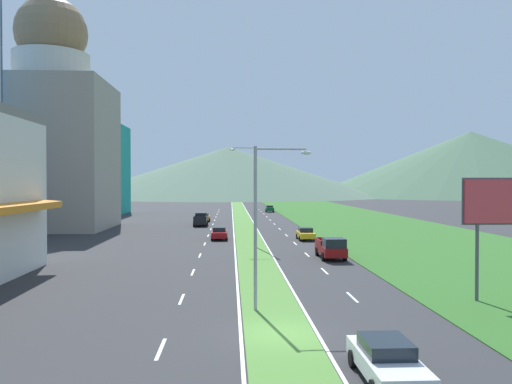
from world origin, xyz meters
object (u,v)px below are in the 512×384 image
(car_0, at_px, (270,209))
(car_4, at_px, (204,217))
(car_3, at_px, (219,233))
(street_lamp_near, at_px, (262,215))
(street_lamp_mid, at_px, (253,191))
(car_2, at_px, (306,234))
(pickup_truck_0, at_px, (201,220))
(car_1, at_px, (387,360))
(billboard_roadside, at_px, (510,207))
(pickup_truck_1, at_px, (331,248))

(car_0, relative_size, car_4, 0.90)
(car_3, bearing_deg, car_0, -10.37)
(street_lamp_near, xyz_separation_m, street_lamp_mid, (0.73, 26.46, 0.92))
(street_lamp_near, relative_size, car_2, 2.08)
(car_0, bearing_deg, pickup_truck_0, -20.29)
(car_4, bearing_deg, car_3, -173.53)
(car_1, height_order, car_3, car_3)
(billboard_roadside, relative_size, pickup_truck_0, 1.33)
(car_0, relative_size, car_3, 0.93)
(car_0, bearing_deg, car_3, -10.37)
(street_lamp_near, relative_size, billboard_roadside, 1.23)
(car_2, xyz_separation_m, car_3, (-10.39, 1.09, 0.02))
(street_lamp_mid, height_order, billboard_roadside, street_lamp_mid)
(street_lamp_near, relative_size, car_3, 1.91)
(street_lamp_near, height_order, pickup_truck_1, street_lamp_near)
(street_lamp_mid, relative_size, car_1, 2.29)
(car_1, bearing_deg, car_2, 175.28)
(car_1, xyz_separation_m, car_3, (-6.77, 44.93, 0.03))
(street_lamp_mid, bearing_deg, car_3, 114.04)
(billboard_roadside, height_order, car_4, billboard_roadside)
(car_0, height_order, pickup_truck_1, pickup_truck_1)
(car_1, relative_size, car_3, 1.01)
(car_4, xyz_separation_m, pickup_truck_1, (13.74, -45.48, 0.24))
(car_2, distance_m, pickup_truck_1, 15.38)
(street_lamp_mid, distance_m, car_4, 38.50)
(street_lamp_near, relative_size, car_4, 1.87)
(car_4, distance_m, pickup_truck_1, 47.51)
(car_1, height_order, car_4, car_1)
(car_1, bearing_deg, car_4, -172.25)
(car_2, bearing_deg, car_3, -95.99)
(billboard_roadside, relative_size, car_0, 1.68)
(car_2, relative_size, car_4, 0.90)
(billboard_roadside, relative_size, car_1, 1.54)
(car_4, bearing_deg, pickup_truck_0, 179.43)
(pickup_truck_1, bearing_deg, car_1, -7.37)
(pickup_truck_0, bearing_deg, car_1, -171.10)
(car_2, bearing_deg, pickup_truck_1, 0.23)
(billboard_roadside, relative_size, car_2, 1.69)
(car_3, bearing_deg, car_1, -171.43)
(car_3, distance_m, pickup_truck_1, 19.51)
(street_lamp_mid, bearing_deg, car_2, 48.12)
(street_lamp_near, distance_m, car_4, 64.40)
(car_1, xyz_separation_m, pickup_truck_0, (-10.15, 64.84, 0.25))
(street_lamp_near, xyz_separation_m, pickup_truck_0, (-6.43, 54.84, -4.15))
(billboard_roadside, relative_size, pickup_truck_1, 1.33)
(car_3, bearing_deg, car_2, -95.99)
(car_4, xyz_separation_m, pickup_truck_0, (-0.09, -9.10, 0.24))
(car_0, distance_m, car_4, 31.68)
(street_lamp_mid, height_order, car_0, street_lamp_mid)
(billboard_roadside, bearing_deg, pickup_truck_0, 111.35)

